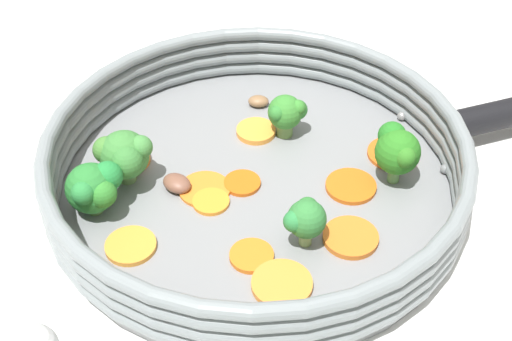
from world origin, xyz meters
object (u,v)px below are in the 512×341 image
Objects in this scene: broccoli_floret_0 at (397,150)px; carrot_slice_2 at (131,246)px; broccoli_floret_4 at (124,155)px; carrot_slice_7 at (205,189)px; carrot_slice_10 at (393,154)px; broccoli_floret_1 at (94,188)px; carrot_slice_5 at (209,200)px; carrot_slice_3 at (129,159)px; broccoli_floret_2 at (287,113)px; broccoli_floret_3 at (306,218)px; carrot_slice_0 at (351,237)px; carrot_slice_1 at (282,284)px; mushroom_piece_1 at (258,101)px; carrot_slice_6 at (252,256)px; mushroom_piece_0 at (177,183)px; skillet at (256,188)px; carrot_slice_4 at (256,131)px; carrot_slice_8 at (242,183)px; carrot_slice_9 at (351,186)px.

carrot_slice_2 is at bearing 167.31° from broccoli_floret_0.
broccoli_floret_0 is 0.23m from broccoli_floret_4.
carrot_slice_10 is at bearing -17.39° from carrot_slice_7.
broccoli_floret_1 is 0.04m from broccoli_floret_4.
broccoli_floret_0 is (0.15, -0.06, 0.03)m from carrot_slice_5.
broccoli_floret_1 is (-0.05, -0.04, 0.02)m from carrot_slice_3.
broccoli_floret_2 is at bearing 20.17° from carrot_slice_5.
broccoli_floret_3 is at bearing -118.84° from broccoli_floret_2.
broccoli_floret_1 reaches higher than carrot_slice_2.
broccoli_floret_4 is at bearing 126.76° from carrot_slice_0.
broccoli_floret_1 is 1.14× the size of broccoli_floret_3.
carrot_slice_5 is at bearing 89.66° from carrot_slice_1.
carrot_slice_3 is 0.09m from carrot_slice_5.
carrot_slice_2 is 2.01× the size of mushroom_piece_1.
carrot_slice_0 is at bearing -19.34° from carrot_slice_6.
mushroom_piece_0 is (-0.19, 0.07, 0.00)m from carrot_slice_10.
carrot_slice_4 reaches higher than skillet.
broccoli_floret_2 is at bearing 15.33° from carrot_slice_2.
carrot_slice_2 is 0.21m from mushroom_piece_1.
carrot_slice_8 is at bearing 62.78° from carrot_slice_6.
broccoli_floret_0 is at bearing -27.87° from carrot_slice_7.
carrot_slice_4 is 0.77× the size of broccoli_floret_1.
broccoli_floret_0 is at bearing -61.35° from carrot_slice_4.
mushroom_piece_1 is (0.19, 0.10, 0.00)m from carrot_slice_2.
carrot_slice_6 is 1.09× the size of carrot_slice_8.
carrot_slice_3 is 0.06m from mushroom_piece_0.
broccoli_floret_4 is 1.87× the size of mushroom_piece_0.
carrot_slice_0 is at bearing -100.92° from mushroom_piece_1.
carrot_slice_5 is 0.74× the size of broccoli_floret_3.
carrot_slice_9 is (0.08, -0.05, 0.00)m from carrot_slice_8.
carrot_slice_5 is (0.08, 0.01, -0.00)m from carrot_slice_2.
broccoli_floret_0 reaches higher than carrot_slice_4.
mushroom_piece_0 is at bearing 118.51° from carrot_slice_5.
carrot_slice_6 is 0.16m from broccoli_floret_2.
carrot_slice_10 is 0.24m from broccoli_floret_4.
carrot_slice_5 is (0.03, -0.08, -0.00)m from carrot_slice_3.
broccoli_floret_4 reaches higher than skillet.
carrot_slice_9 is (0.04, 0.05, -0.00)m from carrot_slice_0.
carrot_slice_0 is 0.19m from mushroom_piece_1.
broccoli_floret_3 is 0.12m from mushroom_piece_0.
broccoli_floret_1 is at bearing 156.16° from broccoli_floret_0.
carrot_slice_4 is 0.09m from carrot_slice_7.
carrot_slice_4 reaches higher than carrot_slice_9.
carrot_slice_6 is at bearing -176.39° from broccoli_floret_0.
broccoli_floret_1 reaches higher than carrot_slice_8.
carrot_slice_4 is at bearing 57.05° from skillet.
carrot_slice_1 is 1.25× the size of carrot_slice_4.
carrot_slice_0 is 0.08m from carrot_slice_6.
carrot_slice_1 reaches higher than skillet.
broccoli_floret_4 is 2.46× the size of mushroom_piece_1.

